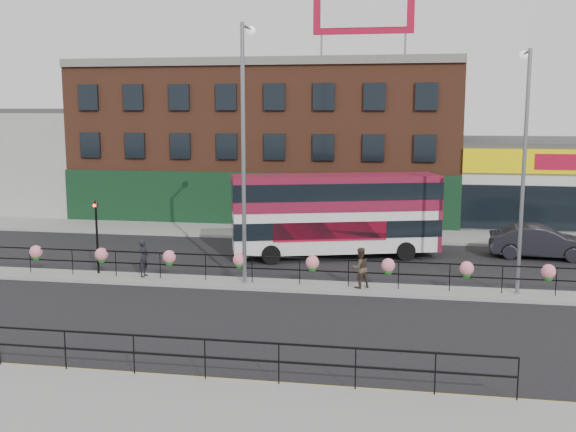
% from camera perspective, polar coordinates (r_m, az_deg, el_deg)
% --- Properties ---
extents(ground, '(120.00, 120.00, 0.00)m').
position_cam_1_polar(ground, '(28.01, -1.04, -6.01)').
color(ground, black).
rests_on(ground, ground).
extents(south_pavement, '(60.00, 4.00, 0.15)m').
position_cam_1_polar(south_pavement, '(17.02, -8.91, -16.11)').
color(south_pavement, gray).
rests_on(south_pavement, ground).
extents(north_pavement, '(60.00, 4.00, 0.15)m').
position_cam_1_polar(north_pavement, '(39.56, 2.20, -1.44)').
color(north_pavement, gray).
rests_on(north_pavement, ground).
extents(median, '(60.00, 1.60, 0.15)m').
position_cam_1_polar(median, '(27.99, -1.04, -5.87)').
color(median, gray).
rests_on(median, ground).
extents(yellow_line_inner, '(60.00, 0.10, 0.01)m').
position_cam_1_polar(yellow_line_inner, '(19.05, -6.65, -13.46)').
color(yellow_line_inner, gold).
rests_on(yellow_line_inner, ground).
extents(yellow_line_outer, '(60.00, 0.10, 0.01)m').
position_cam_1_polar(yellow_line_outer, '(18.89, -6.81, -13.66)').
color(yellow_line_outer, gold).
rests_on(yellow_line_outer, ground).
extents(brick_building, '(25.00, 12.21, 10.30)m').
position_cam_1_polar(brick_building, '(47.45, -1.31, 6.45)').
color(brick_building, brown).
rests_on(brick_building, ground).
extents(supermarket, '(15.00, 12.25, 5.30)m').
position_cam_1_polar(supermarket, '(47.96, 22.88, 2.80)').
color(supermarket, silver).
rests_on(supermarket, ground).
extents(warehouse_west, '(15.50, 12.00, 7.30)m').
position_cam_1_polar(warehouse_west, '(55.14, -22.49, 4.60)').
color(warehouse_west, '#9A9A96').
rests_on(warehouse_west, ground).
extents(billboard, '(6.00, 0.29, 4.40)m').
position_cam_1_polar(billboard, '(42.04, 6.41, 17.07)').
color(billboard, '#A10A27').
rests_on(billboard, brick_building).
extents(median_railing, '(30.04, 0.56, 1.23)m').
position_cam_1_polar(median_railing, '(27.75, -1.05, -3.93)').
color(median_railing, black).
rests_on(median_railing, median).
extents(south_railing, '(20.04, 0.05, 1.12)m').
position_cam_1_polar(south_railing, '(19.00, -12.95, -10.62)').
color(south_railing, black).
rests_on(south_railing, south_pavement).
extents(double_decker_bus, '(10.40, 5.17, 4.10)m').
position_cam_1_polar(double_decker_bus, '(33.13, 4.11, 0.77)').
color(double_decker_bus, silver).
rests_on(double_decker_bus, ground).
extents(car, '(2.41, 5.12, 1.61)m').
position_cam_1_polar(car, '(35.39, 20.61, -2.08)').
color(car, black).
rests_on(car, ground).
extents(pedestrian_a, '(0.59, 0.40, 1.60)m').
position_cam_1_polar(pedestrian_a, '(29.56, -12.12, -3.51)').
color(pedestrian_a, black).
rests_on(pedestrian_a, median).
extents(pedestrian_b, '(1.37, 1.35, 1.65)m').
position_cam_1_polar(pedestrian_b, '(27.25, 6.10, -4.38)').
color(pedestrian_b, '#403429').
rests_on(pedestrian_b, median).
extents(lamp_column_west, '(0.38, 1.85, 10.52)m').
position_cam_1_polar(lamp_column_west, '(27.48, -3.68, 7.16)').
color(lamp_column_west, slate).
rests_on(lamp_column_west, median).
extents(lamp_column_east, '(0.34, 1.64, 9.37)m').
position_cam_1_polar(lamp_column_east, '(27.31, 19.33, 5.24)').
color(lamp_column_east, slate).
rests_on(lamp_column_east, median).
extents(traffic_light_median, '(0.15, 0.28, 3.65)m').
position_cam_1_polar(traffic_light_median, '(30.34, -15.93, -0.42)').
color(traffic_light_median, black).
rests_on(traffic_light_median, median).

